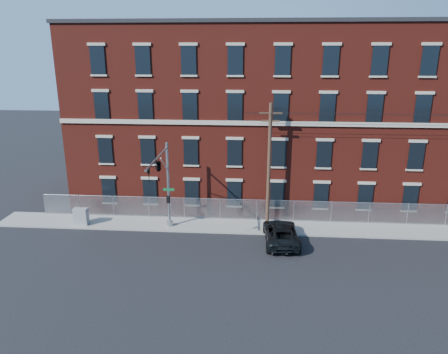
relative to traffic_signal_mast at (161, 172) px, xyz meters
The scene contains 8 objects.
ground 8.35m from the traffic_signal_mast, 19.98° to the right, with size 140.00×140.00×0.00m, color black.
sidewalk 18.98m from the traffic_signal_mast, ahead, with size 65.00×3.00×0.12m, color #97958F.
mill_building 21.67m from the traffic_signal_mast, 33.14° to the left, with size 55.30×14.32×16.30m.
chain_link_fence 18.97m from the traffic_signal_mast, 12.89° to the left, with size 59.06×0.06×1.85m.
traffic_signal_mast is the anchor object (origin of this frame).
utility_pole_near 8.70m from the traffic_signal_mast, 23.14° to the left, with size 1.80×0.28×10.00m.
pickup_truck 10.08m from the traffic_signal_mast, ahead, with size 2.46×5.34×1.48m, color black.
utility_cabinet 8.88m from the traffic_signal_mast, 164.63° to the left, with size 1.13×0.57×1.42m, color gray.
Camera 1 is at (0.78, -26.58, 14.01)m, focal length 33.29 mm.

